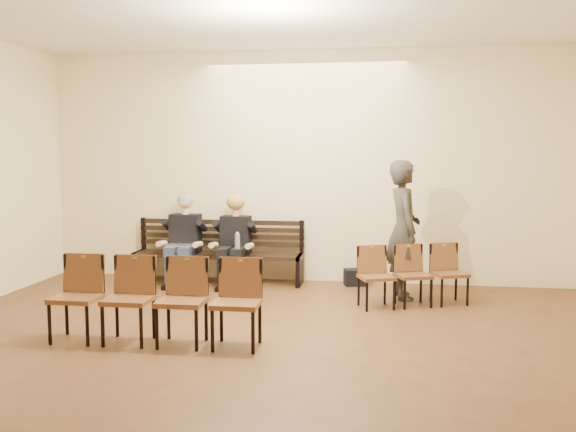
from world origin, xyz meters
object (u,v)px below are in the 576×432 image
(water_bottle, at_px, (238,250))
(seated_woman, at_px, (234,243))
(seated_man, at_px, (183,239))
(chair_row_front, at_px, (413,276))
(chair_row_back, at_px, (155,301))
(laptop, at_px, (179,246))
(bench, at_px, (218,268))
(bag, at_px, (356,277))
(passerby, at_px, (404,219))

(water_bottle, bearing_deg, seated_woman, 112.93)
(seated_man, bearing_deg, chair_row_front, -15.16)
(seated_man, distance_m, chair_row_back, 3.08)
(seated_man, bearing_deg, chair_row_back, -77.32)
(seated_man, bearing_deg, laptop, -99.71)
(chair_row_front, distance_m, chair_row_back, 3.42)
(bench, bearing_deg, seated_man, -166.43)
(water_bottle, height_order, chair_row_back, chair_row_back)
(seated_man, distance_m, water_bottle, 0.94)
(chair_row_back, bearing_deg, chair_row_front, 36.43)
(seated_woman, xyz_separation_m, chair_row_back, (-0.11, -2.99, -0.18))
(water_bottle, xyz_separation_m, bag, (1.69, 0.49, -0.45))
(bag, relative_size, passerby, 0.15)
(laptop, height_order, chair_row_front, chair_row_front)
(bench, relative_size, water_bottle, 10.49)
(passerby, bearing_deg, bench, 66.25)
(seated_man, bearing_deg, seated_woman, 0.00)
(seated_man, height_order, passerby, passerby)
(seated_woman, distance_m, water_bottle, 0.29)
(seated_man, distance_m, seated_woman, 0.79)
(bench, bearing_deg, bag, 2.74)
(bag, xyz_separation_m, chair_row_front, (0.80, -1.14, 0.27))
(water_bottle, relative_size, chair_row_back, 0.11)
(seated_man, height_order, bag, seated_man)
(water_bottle, bearing_deg, seated_man, 163.53)
(water_bottle, distance_m, bag, 1.81)
(laptop, bearing_deg, seated_man, 91.16)
(seated_woman, distance_m, chair_row_back, 3.00)
(bag, bearing_deg, chair_row_front, -54.89)
(seated_man, distance_m, chair_row_front, 3.52)
(chair_row_back, bearing_deg, laptop, 102.74)
(bag, distance_m, chair_row_back, 3.75)
(water_bottle, distance_m, chair_row_back, 2.74)
(seated_man, bearing_deg, passerby, -8.38)
(water_bottle, height_order, passerby, passerby)
(bench, distance_m, seated_man, 0.68)
(bench, relative_size, laptop, 7.36)
(laptop, bearing_deg, seated_woman, 20.88)
(water_bottle, bearing_deg, passerby, -5.18)
(bench, distance_m, laptop, 0.68)
(passerby, bearing_deg, bag, 32.33)
(seated_man, relative_size, seated_woman, 1.06)
(bag, distance_m, chair_row_front, 1.42)
(laptop, relative_size, water_bottle, 1.43)
(seated_woman, bearing_deg, passerby, -11.00)
(seated_man, height_order, seated_woman, seated_man)
(bench, height_order, chair_row_back, chair_row_back)
(laptop, bearing_deg, passerby, 5.02)
(passerby, bearing_deg, water_bottle, 73.33)
(water_bottle, bearing_deg, laptop, 172.44)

